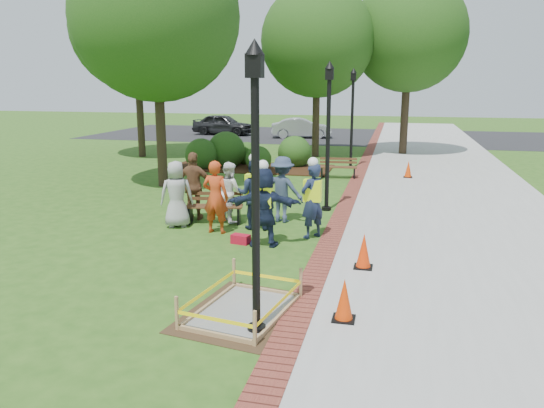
% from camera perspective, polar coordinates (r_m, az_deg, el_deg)
% --- Properties ---
extents(ground, '(100.00, 100.00, 0.00)m').
position_cam_1_polar(ground, '(11.24, -3.91, -6.19)').
color(ground, '#285116').
rests_on(ground, ground).
extents(sidewalk, '(6.00, 60.00, 0.02)m').
position_cam_1_polar(sidewalk, '(20.55, 18.16, 2.04)').
color(sidewalk, '#9E9E99').
rests_on(sidewalk, ground).
extents(brick_edging, '(0.50, 60.00, 0.03)m').
position_cam_1_polar(brick_edging, '(20.51, 9.09, 2.53)').
color(brick_edging, maroon).
rests_on(brick_edging, ground).
extents(mulch_bed, '(7.00, 3.00, 0.05)m').
position_cam_1_polar(mulch_bed, '(23.27, -2.29, 3.93)').
color(mulch_bed, '#381E0F').
rests_on(mulch_bed, ground).
extents(parking_lot, '(36.00, 12.00, 0.01)m').
position_cam_1_polar(parking_lot, '(37.45, 8.41, 7.24)').
color(parking_lot, black).
rests_on(parking_lot, ground).
extents(wet_concrete_pad, '(2.07, 2.56, 0.55)m').
position_cam_1_polar(wet_concrete_pad, '(8.77, -3.12, -10.23)').
color(wet_concrete_pad, '#47331E').
rests_on(wet_concrete_pad, ground).
extents(bench_near, '(1.57, 0.80, 0.81)m').
position_cam_1_polar(bench_near, '(14.23, -6.19, -1.02)').
color(bench_near, '#52331C').
rests_on(bench_near, ground).
extents(bench_far, '(1.49, 0.62, 0.78)m').
position_cam_1_polar(bench_far, '(20.91, 7.11, 3.45)').
color(bench_far, '#562F1D').
rests_on(bench_far, ground).
extents(cone_front, '(0.36, 0.36, 0.71)m').
position_cam_1_polar(cone_front, '(8.52, 7.77, -10.26)').
color(cone_front, black).
rests_on(cone_front, ground).
extents(cone_back, '(0.37, 0.37, 0.74)m').
position_cam_1_polar(cone_back, '(10.85, 9.84, -5.09)').
color(cone_back, black).
rests_on(cone_back, ground).
extents(cone_far, '(0.34, 0.34, 0.68)m').
position_cam_1_polar(cone_far, '(21.48, 14.44, 3.60)').
color(cone_far, black).
rests_on(cone_far, ground).
extents(toolbox, '(0.47, 0.32, 0.21)m').
position_cam_1_polar(toolbox, '(12.41, -3.39, -3.79)').
color(toolbox, '#A90D23').
rests_on(toolbox, ground).
extents(lamp_near, '(0.28, 0.28, 4.26)m').
position_cam_1_polar(lamp_near, '(7.48, -1.79, 3.69)').
color(lamp_near, black).
rests_on(lamp_near, ground).
extents(lamp_mid, '(0.28, 0.28, 4.26)m').
position_cam_1_polar(lamp_mid, '(15.30, 6.08, 8.41)').
color(lamp_mid, black).
rests_on(lamp_mid, ground).
extents(lamp_far, '(0.28, 0.28, 4.26)m').
position_cam_1_polar(lamp_far, '(23.24, 8.64, 9.89)').
color(lamp_far, black).
rests_on(lamp_far, ground).
extents(tree_left, '(5.73, 5.73, 8.71)m').
position_cam_1_polar(tree_left, '(19.42, -12.42, 19.06)').
color(tree_left, '#3D2D1E').
rests_on(tree_left, ground).
extents(tree_back, '(5.46, 5.46, 8.36)m').
position_cam_1_polar(tree_back, '(26.81, 4.90, 17.10)').
color(tree_back, '#3D2D1E').
rests_on(tree_back, ground).
extents(tree_right, '(5.75, 5.75, 8.89)m').
position_cam_1_polar(tree_right, '(28.64, 14.54, 17.26)').
color(tree_right, '#3D2D1E').
rests_on(tree_right, ground).
extents(tree_far, '(6.19, 6.19, 9.35)m').
position_cam_1_polar(tree_far, '(27.57, -14.49, 17.93)').
color(tree_far, '#3D2D1E').
rests_on(tree_far, ground).
extents(shrub_a, '(1.42, 1.42, 1.42)m').
position_cam_1_polar(shrub_a, '(23.34, -7.56, 3.81)').
color(shrub_a, '#1D4814').
rests_on(shrub_a, ground).
extents(shrub_b, '(1.68, 1.68, 1.68)m').
position_cam_1_polar(shrub_b, '(23.79, -4.92, 4.05)').
color(shrub_b, '#1D4814').
rests_on(shrub_b, ground).
extents(shrub_c, '(1.11, 1.11, 1.11)m').
position_cam_1_polar(shrub_c, '(22.75, -1.46, 3.68)').
color(shrub_c, '#1D4814').
rests_on(shrub_c, ground).
extents(shrub_d, '(1.48, 1.48, 1.48)m').
position_cam_1_polar(shrub_d, '(23.72, 2.42, 4.06)').
color(shrub_d, '#1D4814').
rests_on(shrub_d, ground).
extents(shrub_e, '(1.10, 1.10, 1.10)m').
position_cam_1_polar(shrub_e, '(24.36, -2.70, 4.29)').
color(shrub_e, '#1D4814').
rests_on(shrub_e, ground).
extents(casual_person_a, '(0.65, 0.54, 1.73)m').
position_cam_1_polar(casual_person_a, '(13.86, -10.22, 1.04)').
color(casual_person_a, '#9D9D9D').
rests_on(casual_person_a, ground).
extents(casual_person_b, '(0.61, 0.41, 1.82)m').
position_cam_1_polar(casual_person_b, '(13.15, -6.09, 0.74)').
color(casual_person_b, '#C53C17').
rests_on(casual_person_b, ground).
extents(casual_person_c, '(0.60, 0.60, 1.62)m').
position_cam_1_polar(casual_person_c, '(14.24, -4.56, 1.30)').
color(casual_person_c, white).
rests_on(casual_person_c, ground).
extents(casual_person_d, '(0.62, 0.43, 1.85)m').
position_cam_1_polar(casual_person_d, '(14.53, -8.37, 1.90)').
color(casual_person_d, brown).
rests_on(casual_person_d, ground).
extents(casual_person_e, '(0.63, 0.47, 1.77)m').
position_cam_1_polar(casual_person_e, '(14.13, 1.14, 1.56)').
color(casual_person_e, '#2F3B53').
rests_on(casual_person_e, ground).
extents(hivis_worker_a, '(0.63, 0.45, 2.00)m').
position_cam_1_polar(hivis_worker_a, '(12.00, -0.96, -0.02)').
color(hivis_worker_a, '#171A3D').
rests_on(hivis_worker_a, ground).
extents(hivis_worker_b, '(0.66, 0.68, 1.96)m').
position_cam_1_polar(hivis_worker_b, '(12.69, 4.36, 0.60)').
color(hivis_worker_b, '#182540').
rests_on(hivis_worker_b, ground).
extents(hivis_worker_c, '(0.59, 0.40, 1.95)m').
position_cam_1_polar(hivis_worker_c, '(13.46, -1.95, 1.32)').
color(hivis_worker_c, '#151E38').
rests_on(hivis_worker_c, ground).
extents(parked_car_a, '(2.58, 5.07, 1.60)m').
position_cam_1_polar(parked_car_a, '(38.18, -5.27, 7.42)').
color(parked_car_a, black).
rests_on(parked_car_a, ground).
extents(parked_car_b, '(2.68, 4.67, 1.43)m').
position_cam_1_polar(parked_car_b, '(35.96, 3.16, 7.11)').
color(parked_car_b, '#ABABB0').
rests_on(parked_car_b, ground).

